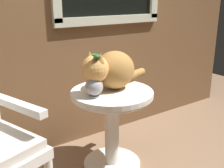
# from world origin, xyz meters

# --- Properties ---
(wicker_side_table) EXTENTS (0.57, 0.57, 0.59)m
(wicker_side_table) POSITION_xyz_m (0.16, 0.24, 0.42)
(wicker_side_table) COLOR silver
(wicker_side_table) RESTS_ON ground_plane
(cat) EXTENTS (0.61, 0.33, 0.29)m
(cat) POSITION_xyz_m (0.18, 0.27, 0.74)
(cat) COLOR #AD7A3D
(cat) RESTS_ON wicker_side_table
(pewter_vase_with_ivy) EXTENTS (0.12, 0.12, 0.29)m
(pewter_vase_with_ivy) POSITION_xyz_m (0.00, 0.20, 0.68)
(pewter_vase_with_ivy) COLOR #99999E
(pewter_vase_with_ivy) RESTS_ON wicker_side_table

